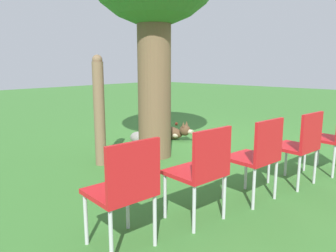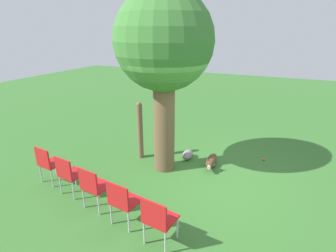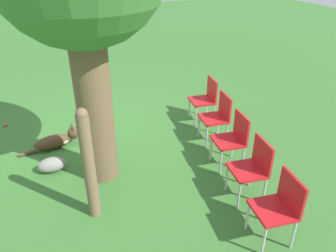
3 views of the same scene
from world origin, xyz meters
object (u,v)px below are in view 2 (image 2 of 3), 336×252
(tennis_ball, at_px, (264,159))
(red_chair_1, at_px, (123,200))
(dog, at_px, (211,161))
(red_chair_4, at_px, (48,162))
(red_chair_3, at_px, (69,173))
(oak_tree, at_px, (164,46))
(red_chair_2, at_px, (94,185))
(fence_post, at_px, (140,130))
(red_chair_0, at_px, (158,218))

(tennis_ball, bearing_deg, red_chair_1, 150.69)
(dog, relative_size, red_chair_4, 1.26)
(red_chair_1, bearing_deg, red_chair_3, 85.22)
(oak_tree, bearing_deg, red_chair_3, 144.67)
(oak_tree, distance_m, red_chair_3, 3.16)
(oak_tree, bearing_deg, tennis_ball, -57.13)
(red_chair_1, relative_size, red_chair_4, 1.00)
(oak_tree, bearing_deg, red_chair_4, 129.07)
(red_chair_2, bearing_deg, dog, -24.83)
(dog, relative_size, red_chair_2, 1.26)
(fence_post, bearing_deg, red_chair_2, -172.52)
(red_chair_0, xyz_separation_m, tennis_ball, (3.59, -1.20, -0.46))
(red_chair_4, bearing_deg, red_chair_3, -94.78)
(red_chair_3, bearing_deg, fence_post, -5.24)
(oak_tree, distance_m, fence_post, 2.23)
(red_chair_1, distance_m, red_chair_2, 0.74)
(red_chair_1, relative_size, red_chair_3, 1.00)
(oak_tree, relative_size, dog, 3.70)
(fence_post, bearing_deg, red_chair_1, -156.44)
(fence_post, distance_m, red_chair_2, 2.19)
(tennis_ball, bearing_deg, dog, 126.83)
(fence_post, bearing_deg, dog, -81.32)
(red_chair_1, distance_m, red_chair_3, 1.48)
(dog, distance_m, tennis_ball, 1.42)
(red_chair_2, xyz_separation_m, tennis_ball, (3.28, -2.65, -0.46))
(red_chair_3, xyz_separation_m, tennis_ball, (3.13, -3.38, -0.46))
(dog, height_order, red_chair_0, red_chair_0)
(dog, relative_size, tennis_ball, 15.68)
(fence_post, height_order, red_chair_2, fence_post)
(oak_tree, relative_size, red_chair_0, 4.67)
(dog, bearing_deg, red_chair_4, -61.66)
(fence_post, relative_size, red_chair_2, 1.75)
(oak_tree, xyz_separation_m, red_chair_4, (-1.59, 1.96, -2.32))
(dog, height_order, fence_post, fence_post)
(red_chair_1, xyz_separation_m, red_chair_2, (0.15, 0.72, 0.00))
(oak_tree, relative_size, tennis_ball, 58.05)
(tennis_ball, bearing_deg, fence_post, 110.94)
(red_chair_1, bearing_deg, red_chair_2, 85.22)
(fence_post, relative_size, tennis_ball, 21.78)
(oak_tree, height_order, red_chair_4, oak_tree)
(red_chair_1, bearing_deg, oak_tree, 13.03)
(red_chair_4, height_order, tennis_ball, red_chair_4)
(fence_post, distance_m, tennis_ball, 3.22)
(dog, relative_size, red_chair_0, 1.26)
(dog, bearing_deg, red_chair_3, -51.83)
(oak_tree, distance_m, red_chair_2, 3.04)
(red_chair_0, relative_size, red_chair_4, 1.00)
(dog, distance_m, red_chair_0, 2.76)
(red_chair_0, bearing_deg, red_chair_4, 85.22)
(red_chair_1, height_order, red_chair_2, same)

